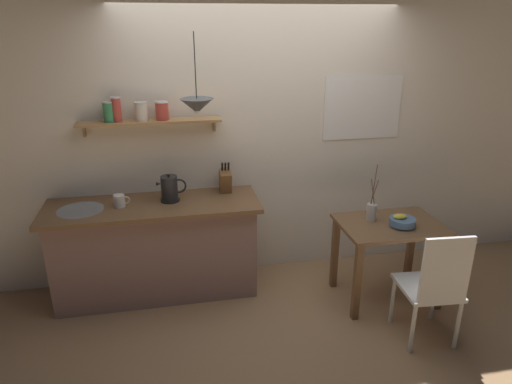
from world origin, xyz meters
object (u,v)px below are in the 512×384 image
dining_chair_near (435,284)px  twig_vase (372,211)px  electric_kettle (170,189)px  pendant_lamp (197,106)px  coffee_mug_by_sink (120,201)px  fruit_bowl (402,221)px  knife_block (225,180)px  dining_table (389,238)px

dining_chair_near → twig_vase: 0.83m
electric_kettle → pendant_lamp: bearing=-33.5°
coffee_mug_by_sink → pendant_lamp: (0.68, -0.12, 0.80)m
dining_chair_near → fruit_bowl: (0.01, 0.58, 0.26)m
knife_block → pendant_lamp: 0.83m
dining_chair_near → twig_vase: twig_vase is taller
dining_table → fruit_bowl: bearing=-47.6°
dining_table → electric_kettle: electric_kettle is taller
fruit_bowl → twig_vase: (-0.20, 0.17, 0.04)m
dining_chair_near → twig_vase: bearing=104.0°
twig_vase → electric_kettle: (-1.71, 0.40, 0.19)m
twig_vase → coffee_mug_by_sink: (-2.13, 0.35, 0.13)m
knife_block → pendant_lamp: size_ratio=0.48×
twig_vase → knife_block: (-1.21, 0.53, 0.19)m
fruit_bowl → knife_block: 1.58m
dining_table → fruit_bowl: 0.21m
dining_chair_near → knife_block: knife_block is taller
dining_table → pendant_lamp: size_ratio=1.41×
fruit_bowl → electric_kettle: electric_kettle is taller
pendant_lamp → twig_vase: bearing=-9.1°
fruit_bowl → twig_vase: 0.27m
dining_table → dining_chair_near: (0.05, -0.65, -0.07)m
electric_kettle → knife_block: 0.52m
dining_table → twig_vase: twig_vase is taller
dining_chair_near → coffee_mug_by_sink: (-2.31, 1.10, 0.42)m
knife_block → fruit_bowl: bearing=-26.4°
coffee_mug_by_sink → pendant_lamp: 1.05m
dining_table → dining_chair_near: bearing=-85.4°
dining_table → pendant_lamp: pendant_lamp is taller
dining_table → coffee_mug_by_sink: (-2.26, 0.45, 0.35)m
dining_table → electric_kettle: 1.95m
coffee_mug_by_sink → pendant_lamp: pendant_lamp is taller
twig_vase → knife_block: bearing=156.4°
pendant_lamp → knife_block: bearing=49.9°
dining_table → electric_kettle: (-1.84, 0.50, 0.41)m
electric_kettle → knife_block: bearing=14.1°
fruit_bowl → electric_kettle: (-1.91, 0.57, 0.22)m
dining_chair_near → fruit_bowl: size_ratio=4.43×
fruit_bowl → knife_block: bearing=153.6°
dining_table → fruit_bowl: size_ratio=3.98×
electric_kettle → pendant_lamp: 0.80m
twig_vase → coffee_mug_by_sink: twig_vase is taller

